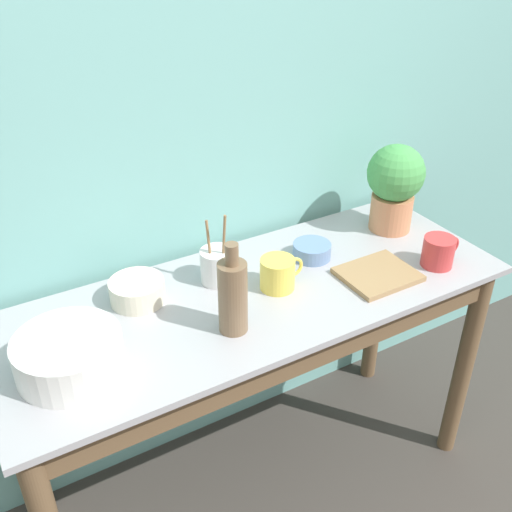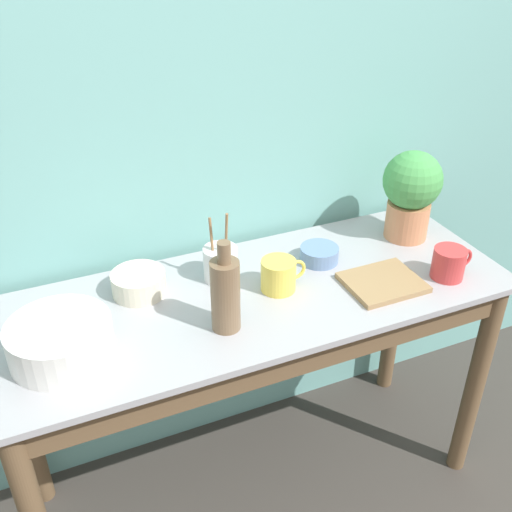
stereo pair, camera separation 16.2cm
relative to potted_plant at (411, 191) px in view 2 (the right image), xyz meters
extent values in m
cube|color=#70ADA8|center=(-0.57, 0.23, 0.24)|extent=(6.00, 0.05, 2.40)
cylinder|color=brown|center=(0.11, -0.33, -0.57)|extent=(0.06, 0.06, 0.78)
cylinder|color=brown|center=(-1.26, 0.13, -0.57)|extent=(0.06, 0.06, 0.78)
cylinder|color=brown|center=(0.11, 0.13, -0.57)|extent=(0.06, 0.06, 0.78)
cube|color=brown|center=(-0.57, -0.33, -0.23)|extent=(1.37, 0.02, 0.10)
cube|color=#9E9EA3|center=(-0.57, -0.10, -0.17)|extent=(1.47, 0.55, 0.02)
cylinder|color=tan|center=(0.00, 0.00, -0.10)|extent=(0.14, 0.14, 0.12)
sphere|color=#47994C|center=(0.00, 0.00, 0.04)|extent=(0.18, 0.18, 0.18)
cylinder|color=silver|center=(-1.11, -0.16, -0.11)|extent=(0.25, 0.25, 0.10)
cylinder|color=brown|center=(-0.71, -0.21, -0.06)|extent=(0.07, 0.07, 0.20)
cylinder|color=brown|center=(-0.71, -0.21, 0.06)|extent=(0.03, 0.03, 0.06)
cylinder|color=#C63838|center=(-0.03, -0.25, -0.12)|extent=(0.09, 0.09, 0.09)
torus|color=#C63838|center=(0.02, -0.25, -0.11)|extent=(0.06, 0.01, 0.06)
cylinder|color=#E5CC4C|center=(-0.51, -0.11, -0.12)|extent=(0.10, 0.10, 0.09)
torus|color=#E5CC4C|center=(-0.46, -0.11, -0.11)|extent=(0.06, 0.01, 0.06)
cylinder|color=beige|center=(-0.87, 0.03, -0.13)|extent=(0.15, 0.15, 0.06)
cylinder|color=#6684B2|center=(-0.33, -0.02, -0.14)|extent=(0.12, 0.12, 0.05)
cylinder|color=silver|center=(-0.64, 0.01, -0.11)|extent=(0.10, 0.10, 0.10)
cylinder|color=olive|center=(-0.66, 0.01, -0.06)|extent=(0.01, 0.04, 0.20)
cylinder|color=olive|center=(-0.63, -0.01, -0.05)|extent=(0.01, 0.04, 0.23)
cube|color=#99754C|center=(-0.23, -0.21, -0.15)|extent=(0.21, 0.18, 0.02)
camera|label=1|loc=(-1.27, -1.29, 0.80)|focal=42.00mm
camera|label=2|loc=(-1.13, -1.37, 0.80)|focal=42.00mm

